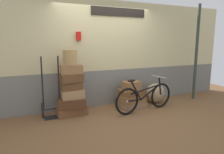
% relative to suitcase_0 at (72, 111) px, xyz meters
% --- Properties ---
extents(ground, '(9.67, 5.20, 0.06)m').
position_rel_suitcase_0_xyz_m(ground, '(0.98, -0.37, -0.13)').
color(ground, brown).
extents(station_building, '(7.67, 0.74, 2.66)m').
position_rel_suitcase_0_xyz_m(station_building, '(0.99, 0.48, 1.24)').
color(station_building, slate).
rests_on(station_building, ground).
extents(suitcase_0, '(0.68, 0.38, 0.19)m').
position_rel_suitcase_0_xyz_m(suitcase_0, '(0.00, 0.00, 0.00)').
color(suitcase_0, brown).
rests_on(suitcase_0, ground).
extents(suitcase_1, '(0.64, 0.42, 0.21)m').
position_rel_suitcase_0_xyz_m(suitcase_1, '(-0.01, -0.04, 0.20)').
color(suitcase_1, '#4C2D19').
rests_on(suitcase_1, suitcase_0).
extents(suitcase_2, '(0.50, 0.29, 0.19)m').
position_rel_suitcase_0_xyz_m(suitcase_2, '(0.03, -0.04, 0.40)').
color(suitcase_2, '#9E754C').
rests_on(suitcase_2, suitcase_1).
extents(suitcase_3, '(0.46, 0.25, 0.19)m').
position_rel_suitcase_0_xyz_m(suitcase_3, '(0.01, -0.03, 0.59)').
color(suitcase_3, brown).
rests_on(suitcase_3, suitcase_2).
extents(suitcase_4, '(0.51, 0.33, 0.18)m').
position_rel_suitcase_0_xyz_m(suitcase_4, '(0.01, -0.03, 0.77)').
color(suitcase_4, brown).
rests_on(suitcase_4, suitcase_3).
extents(suitcase_5, '(0.47, 0.25, 0.20)m').
position_rel_suitcase_0_xyz_m(suitcase_5, '(0.02, -0.05, 0.96)').
color(suitcase_5, olive).
rests_on(suitcase_5, suitcase_4).
extents(suitcase_6, '(0.69, 0.49, 0.13)m').
position_rel_suitcase_0_xyz_m(suitcase_6, '(1.54, -0.03, -0.03)').
color(suitcase_6, '#937051').
rests_on(suitcase_6, ground).
extents(suitcase_7, '(0.66, 0.48, 0.19)m').
position_rel_suitcase_0_xyz_m(suitcase_7, '(1.52, -0.02, 0.13)').
color(suitcase_7, olive).
rests_on(suitcase_7, suitcase_6).
extents(suitcase_8, '(0.58, 0.43, 0.13)m').
position_rel_suitcase_0_xyz_m(suitcase_8, '(1.52, -0.02, 0.28)').
color(suitcase_8, brown).
rests_on(suitcase_8, suitcase_7).
extents(suitcase_9, '(0.45, 0.34, 0.21)m').
position_rel_suitcase_0_xyz_m(suitcase_9, '(1.53, -0.03, 0.46)').
color(suitcase_9, olive).
rests_on(suitcase_9, suitcase_8).
extents(wicker_basket, '(0.31, 0.31, 0.33)m').
position_rel_suitcase_0_xyz_m(wicker_basket, '(-0.00, -0.03, 1.22)').
color(wicker_basket, '#A8844C').
rests_on(wicker_basket, suitcase_5).
extents(luggage_trolley, '(0.43, 0.39, 1.35)m').
position_rel_suitcase_0_xyz_m(luggage_trolley, '(-0.42, 0.09, 0.20)').
color(luggage_trolley, black).
rests_on(luggage_trolley, ground).
extents(burlap_sack, '(0.52, 0.44, 0.53)m').
position_rel_suitcase_0_xyz_m(burlap_sack, '(2.29, 0.01, 0.17)').
color(burlap_sack, tan).
rests_on(burlap_sack, ground).
extents(bicycle, '(1.65, 0.46, 0.81)m').
position_rel_suitcase_0_xyz_m(bicycle, '(1.66, -0.44, 0.24)').
color(bicycle, black).
rests_on(bicycle, ground).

